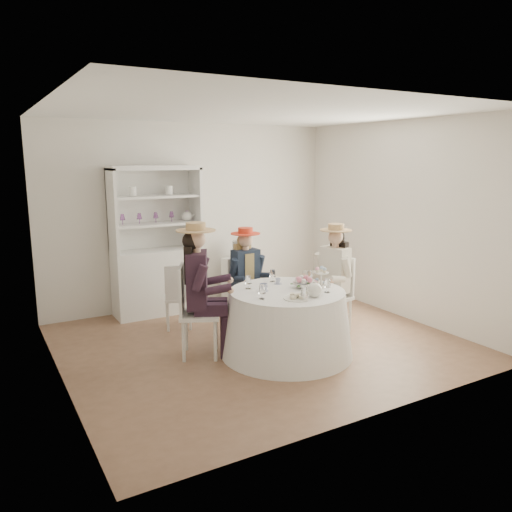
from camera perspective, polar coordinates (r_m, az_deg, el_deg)
ground at (r=6.13m, az=0.47°, el=-9.84°), size 4.50×4.50×0.00m
ceiling at (r=5.75m, az=0.52°, el=16.20°), size 4.50×4.50×0.00m
wall_back at (r=7.56m, az=-7.22°, el=4.63°), size 4.50×0.00×4.50m
wall_front at (r=4.21m, az=14.41°, el=-0.75°), size 4.50×0.00×4.50m
wall_left at (r=5.05m, az=-22.12°, el=0.71°), size 0.00×4.50×4.50m
wall_right at (r=7.18m, az=16.22°, el=3.94°), size 0.00×4.50×4.50m
tea_table at (r=5.69m, az=3.53°, el=-7.59°), size 1.49×1.49×0.74m
hutch at (r=7.21m, az=-11.22°, el=-0.68°), size 1.42×0.92×2.10m
side_table at (r=7.69m, az=-1.67°, el=-2.79°), size 0.54×0.54×0.69m
hatbox at (r=7.59m, az=-1.69°, el=0.73°), size 0.35×0.35×0.27m
guest_left at (r=5.52m, az=-6.48°, el=-2.99°), size 0.64×0.58×1.51m
guest_mid at (r=6.40m, az=-1.11°, el=-1.89°), size 0.48×0.50×1.33m
guest_right at (r=6.35m, az=8.85°, el=-1.80°), size 0.56×0.52×1.39m
spare_chair at (r=6.53m, az=-8.89°, el=-4.36°), size 0.45×0.45×0.86m
teacup_a at (r=5.54m, az=0.87°, el=-3.65°), size 0.12×0.12×0.07m
teacup_b at (r=5.85m, az=2.51°, el=-2.94°), size 0.07×0.07×0.06m
teacup_c at (r=5.75m, az=5.35°, el=-3.14°), size 0.10×0.10×0.07m
flower_bowl at (r=5.70m, az=5.39°, el=-3.37°), size 0.28×0.28×0.06m
flower_arrangement at (r=5.68m, az=5.24°, el=-2.84°), size 0.17×0.18×0.07m
table_teapot at (r=5.35m, az=6.71°, el=-3.88°), size 0.23×0.16×0.17m
sandwich_plate at (r=5.25m, az=4.60°, el=-4.77°), size 0.26×0.26×0.06m
cupcake_stand at (r=5.81m, az=7.43°, el=-2.62°), size 0.23×0.23×0.22m
stemware_set at (r=5.56m, az=3.58°, el=-3.21°), size 0.91×0.95×0.15m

